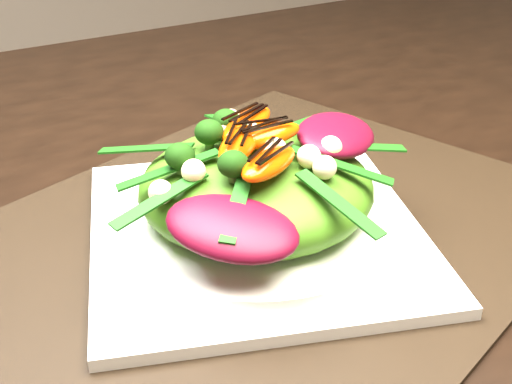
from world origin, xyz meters
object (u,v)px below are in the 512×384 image
placemat (256,239)px  plate_base (256,232)px  dining_table (277,151)px  lettuce_mound (256,187)px  orange_segment (244,131)px  salad_bowl (256,218)px

placemat → plate_base: bearing=180.0°
dining_table → placemat: dining_table is taller
dining_table → placemat: (-0.13, -0.17, 0.02)m
plate_base → lettuce_mound: (0.00, 0.00, 0.04)m
orange_segment → lettuce_mound: bearing=-96.5°
dining_table → placemat: bearing=-126.1°
salad_bowl → orange_segment: bearing=83.5°
salad_bowl → orange_segment: (0.00, 0.02, 0.07)m
dining_table → orange_segment: size_ratio=26.35×
salad_bowl → lettuce_mound: (0.00, 0.00, 0.03)m
plate_base → lettuce_mound: bearing=0.0°
salad_bowl → lettuce_mound: size_ratio=1.28×
placemat → salad_bowl: bearing=180.0°
placemat → plate_base: size_ratio=2.01×
dining_table → plate_base: 0.22m
plate_base → salad_bowl: size_ratio=1.11×
placemat → lettuce_mound: size_ratio=2.86×
plate_base → salad_bowl: salad_bowl is taller
lettuce_mound → salad_bowl: bearing=180.0°
dining_table → plate_base: bearing=-126.1°
lettuce_mound → plate_base: bearing=0.0°
dining_table → lettuce_mound: size_ratio=8.58×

